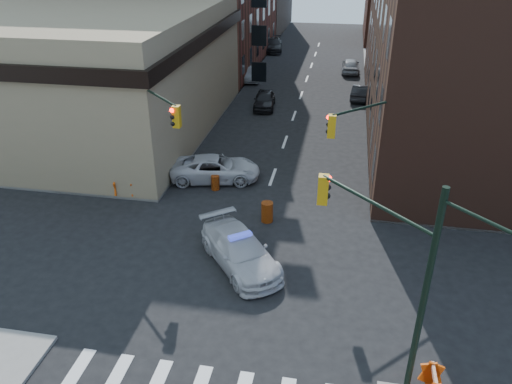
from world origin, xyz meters
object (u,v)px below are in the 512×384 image
at_px(police_car, 240,250).
at_px(barricade_se_a, 433,384).
at_px(pickup, 215,168).
at_px(barrel_bank, 215,183).
at_px(parked_car_enear, 361,92).
at_px(pedestrian_a, 137,163).
at_px(barrel_road, 267,212).
at_px(pedestrian_b, 89,167).
at_px(parked_car_wfar, 253,74).
at_px(parked_car_wnear, 264,100).
at_px(barricade_nw_a, 125,187).

distance_m(police_car, barricade_se_a, 9.97).
xyz_separation_m(pickup, barrel_bank, (0.33, -1.30, -0.32)).
height_order(parked_car_enear, barrel_bank, parked_car_enear).
xyz_separation_m(police_car, barricade_se_a, (7.84, -6.16, -0.20)).
xyz_separation_m(police_car, pedestrian_a, (-8.30, 8.06, 0.18)).
bearing_deg(police_car, pedestrian_a, 98.32).
bearing_deg(barricade_se_a, police_car, 51.73).
relative_size(pickup, barrel_road, 4.94).
bearing_deg(barricade_se_a, barrel_road, 35.03).
height_order(pickup, barrel_road, pickup).
xyz_separation_m(parked_car_enear, pedestrian_b, (-16.43, -20.59, 0.42)).
bearing_deg(parked_car_wfar, barrel_bank, -90.06).
relative_size(parked_car_wnear, parked_car_enear, 1.07).
relative_size(parked_car_enear, barrel_bank, 4.56).
relative_size(parked_car_wnear, pedestrian_a, 2.62).
relative_size(pedestrian_b, barricade_se_a, 1.57).
relative_size(parked_car_wfar, barrel_road, 3.67).
relative_size(pedestrian_a, barricade_nw_a, 1.24).
bearing_deg(pedestrian_a, police_car, -44.99).
height_order(barrel_road, barrel_bank, barrel_road).
xyz_separation_m(parked_car_enear, barricade_nw_a, (-13.58, -21.93, -0.02)).
height_order(parked_car_enear, barricade_se_a, parked_car_enear).
height_order(police_car, pedestrian_b, pedestrian_b).
bearing_deg(barrel_road, parked_car_wnear, 99.90).
bearing_deg(pedestrian_b, pedestrian_a, 35.60).
xyz_separation_m(pickup, parked_car_enear, (8.98, 18.76, -0.10)).
height_order(police_car, parked_car_enear, police_car).
height_order(pedestrian_a, barrel_road, pedestrian_a).
xyz_separation_m(pickup, barricade_se_a, (11.23, -14.71, -0.17)).
xyz_separation_m(pedestrian_b, barrel_road, (11.44, -2.58, -0.53)).
distance_m(parked_car_wnear, barricade_nw_a, 18.58).
bearing_deg(barrel_road, pickup, 132.09).
height_order(police_car, barrel_road, police_car).
bearing_deg(parked_car_enear, parked_car_wnear, 33.44).
distance_m(parked_car_wnear, pedestrian_a, 16.13).
distance_m(barrel_road, barricade_nw_a, 8.68).
height_order(police_car, parked_car_wfar, police_car).
bearing_deg(parked_car_enear, barricade_se_a, 101.00).
xyz_separation_m(parked_car_wfar, barrel_bank, (2.35, -24.62, -0.23)).
bearing_deg(barrel_road, barricade_se_a, -54.89).
distance_m(pedestrian_b, barrel_bank, 7.82).
bearing_deg(barrel_road, police_car, -98.23).
bearing_deg(parked_car_wfar, pedestrian_a, -102.43).
bearing_deg(pedestrian_a, barrel_road, -24.65).
bearing_deg(pedestrian_b, barricade_nw_a, -17.46).
relative_size(parked_car_wfar, barricade_se_a, 3.45).
relative_size(parked_car_wfar, parked_car_enear, 1.01).
distance_m(police_car, barricade_nw_a, 9.63).
bearing_deg(parked_car_wfar, pedestrian_b, -107.69).
bearing_deg(pickup, pedestrian_a, 84.15).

